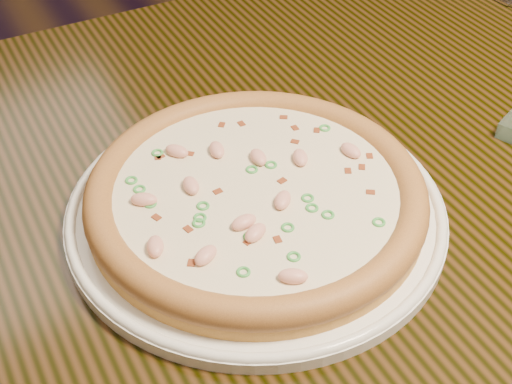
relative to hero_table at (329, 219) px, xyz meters
name	(u,v)px	position (x,y,z in m)	size (l,w,h in m)	color
hero_table	(329,219)	(0.00, 0.00, 0.00)	(1.20, 0.80, 0.75)	black
plate	(256,209)	(-0.12, -0.05, 0.11)	(0.35, 0.35, 0.02)	white
pizza	(256,195)	(-0.12, -0.05, 0.13)	(0.31, 0.31, 0.03)	gold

